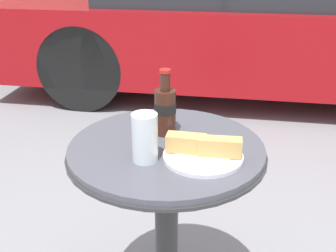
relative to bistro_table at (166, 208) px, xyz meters
name	(u,v)px	position (x,y,z in m)	size (l,w,h in m)	color
bistro_table	(166,208)	(0.00, 0.00, 0.00)	(0.61, 0.61, 0.72)	#333333
cola_bottle_left	(165,109)	(-0.02, 0.08, 0.31)	(0.07, 0.07, 0.21)	#3D1E14
drinking_glass	(145,140)	(-0.04, -0.10, 0.29)	(0.07, 0.07, 0.14)	#C68923
lunch_plate_near	(203,151)	(0.12, -0.06, 0.25)	(0.23, 0.23, 0.07)	white
parked_car	(247,22)	(0.25, 2.80, 0.10)	(4.27, 1.83, 1.22)	#9E0F14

